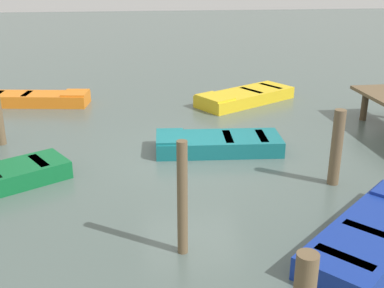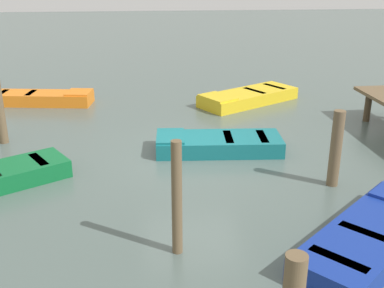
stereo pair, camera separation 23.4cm
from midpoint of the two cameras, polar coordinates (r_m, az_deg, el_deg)
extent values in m
plane|color=#4C5B56|center=(11.95, 0.56, -1.57)|extent=(80.00, 80.00, 0.00)
cylinder|color=#473927|center=(15.57, 20.71, 4.08)|extent=(0.20, 0.20, 0.85)
cube|color=#14666B|center=(12.27, 3.78, 0.00)|extent=(1.42, 3.26, 0.40)
cube|color=beige|center=(12.22, 3.79, 0.62)|extent=(1.12, 2.76, 0.04)
cube|color=#14666B|center=(12.13, -2.06, 0.94)|extent=(1.15, 0.76, 0.06)
cube|color=#9B9789|center=(12.23, 4.91, 0.81)|extent=(0.98, 0.25, 0.04)
cube|color=#9B9789|center=(12.37, 8.95, 0.85)|extent=(0.98, 0.25, 0.04)
cube|color=gold|center=(16.75, 7.19, 5.59)|extent=(3.01, 3.76, 0.40)
cube|color=#4C3319|center=(16.72, 7.21, 6.05)|extent=(2.48, 3.15, 0.04)
cube|color=gold|center=(15.78, 3.52, 5.63)|extent=(1.43, 1.30, 0.06)
cube|color=#42301E|center=(16.89, 7.88, 6.31)|extent=(0.98, 0.71, 0.04)
cube|color=#42301E|center=(17.59, 10.21, 6.76)|extent=(0.98, 0.71, 0.04)
cube|color=orange|center=(17.28, -17.47, 5.25)|extent=(1.48, 3.71, 0.40)
cube|color=black|center=(17.24, -17.52, 5.70)|extent=(1.19, 3.14, 0.04)
cube|color=orange|center=(16.80, -13.01, 6.07)|extent=(1.00, 0.91, 0.06)
cube|color=black|center=(17.33, -18.38, 5.81)|extent=(0.80, 0.30, 0.04)
cube|color=black|center=(17.70, -21.40, 5.74)|extent=(0.80, 0.30, 0.04)
cube|color=#B06E1E|center=(11.30, -17.36, -1.83)|extent=(0.83, 0.62, 0.04)
cube|color=navy|center=(8.84, 21.49, -10.25)|extent=(3.36, 3.53, 0.40)
cube|color=silver|center=(8.78, 21.61, -9.46)|extent=(2.79, 2.94, 0.04)
cube|color=#A4A49F|center=(8.53, 20.94, -9.97)|extent=(0.83, 0.78, 0.04)
cube|color=#A4A49F|center=(7.71, 17.99, -13.05)|extent=(0.83, 0.78, 0.04)
cylinder|color=brown|center=(7.71, -0.95, -6.58)|extent=(0.17, 0.17, 2.00)
cylinder|color=brown|center=(10.63, 17.46, -0.56)|extent=(0.25, 0.25, 1.70)
camera|label=1|loc=(0.12, -89.43, 0.22)|focal=44.51mm
camera|label=2|loc=(0.12, 90.57, -0.22)|focal=44.51mm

